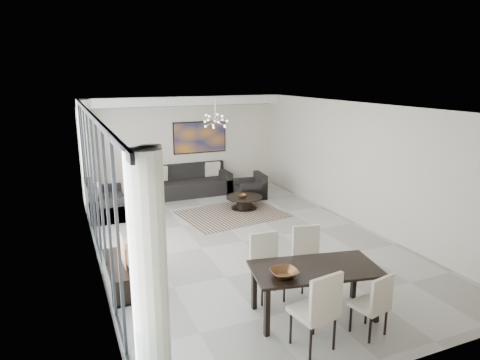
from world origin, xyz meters
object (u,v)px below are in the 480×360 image
coffee_table (244,202)px  television (127,247)px  tv_console (119,275)px  sofa_main (189,185)px  dining_table (315,273)px

coffee_table → television: 4.84m
coffee_table → tv_console: (-3.71, -3.18, 0.03)m
sofa_main → tv_console: 5.83m
sofa_main → dining_table: sofa_main is taller
sofa_main → television: (-2.59, -5.20, 0.43)m
coffee_table → sofa_main: 2.18m
tv_console → dining_table: size_ratio=0.71×
coffee_table → television: (-3.55, -3.25, 0.53)m
coffee_table → sofa_main: size_ratio=0.40×
coffee_table → dining_table: (-1.15, -5.22, 0.50)m
tv_console → sofa_main: bearing=61.8°
sofa_main → television: television is taller
sofa_main → tv_console: size_ratio=1.71×
coffee_table → sofa_main: bearing=116.1°
sofa_main → dining_table: (-0.19, -7.18, 0.39)m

